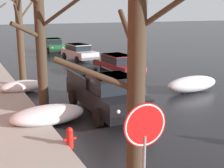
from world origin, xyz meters
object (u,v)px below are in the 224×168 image
(bare_tree_at_the_corner, at_px, (138,75))
(bare_tree_second_along_sidewalk, at_px, (40,38))
(sedan_silver_parked_kerbside_mid, at_px, (79,52))
(pickup_truck_black_approaching_near_lane, at_px, (105,93))
(sedan_maroon_parked_kerbside_close, at_px, (119,65))
(fire_hydrant, at_px, (70,138))
(bare_tree_mid_block, at_px, (20,32))
(stop_sign_at_corner, at_px, (145,140))
(sedan_green_parked_far_down_block, at_px, (54,45))

(bare_tree_at_the_corner, xyz_separation_m, bare_tree_second_along_sidewalk, (-0.05, 7.81, 0.09))
(sedan_silver_parked_kerbside_mid, bearing_deg, pickup_truck_black_approaching_near_lane, -105.81)
(sedan_maroon_parked_kerbside_close, height_order, fire_hydrant, sedan_maroon_parked_kerbside_close)
(bare_tree_second_along_sidewalk, xyz_separation_m, sedan_maroon_parked_kerbside_close, (6.47, 5.30, -2.45))
(bare_tree_second_along_sidewalk, xyz_separation_m, sedan_silver_parked_kerbside_mid, (6.38, 12.78, -2.45))
(pickup_truck_black_approaching_near_lane, xyz_separation_m, fire_hydrant, (-2.54, -2.73, -0.52))
(bare_tree_at_the_corner, bearing_deg, bare_tree_mid_block, 90.13)
(bare_tree_second_along_sidewalk, xyz_separation_m, pickup_truck_black_approaching_near_lane, (2.40, -1.27, -2.32))
(bare_tree_mid_block, relative_size, fire_hydrant, 8.35)
(bare_tree_at_the_corner, distance_m, stop_sign_at_corner, 1.37)
(sedan_silver_parked_kerbside_mid, bearing_deg, bare_tree_at_the_corner, -107.09)
(bare_tree_second_along_sidewalk, relative_size, stop_sign_at_corner, 2.22)
(bare_tree_second_along_sidewalk, distance_m, pickup_truck_black_approaching_near_lane, 3.57)
(sedan_maroon_parked_kerbside_close, relative_size, stop_sign_at_corner, 1.53)
(sedan_maroon_parked_kerbside_close, bearing_deg, stop_sign_at_corner, -115.96)
(bare_tree_mid_block, bearing_deg, pickup_truck_black_approaching_near_lane, -68.61)
(bare_tree_second_along_sidewalk, distance_m, sedan_maroon_parked_kerbside_close, 8.72)
(pickup_truck_black_approaching_near_lane, relative_size, stop_sign_at_corner, 1.84)
(bare_tree_second_along_sidewalk, bearing_deg, stop_sign_at_corner, -92.47)
(bare_tree_mid_block, distance_m, sedan_maroon_parked_kerbside_close, 6.90)
(sedan_maroon_parked_kerbside_close, bearing_deg, sedan_silver_parked_kerbside_mid, 90.71)
(bare_tree_mid_block, relative_size, stop_sign_at_corner, 2.06)
(stop_sign_at_corner, bearing_deg, fire_hydrant, 87.10)
(sedan_green_parked_far_down_block, xyz_separation_m, fire_hydrant, (-6.07, -23.26, -0.39))
(sedan_silver_parked_kerbside_mid, height_order, sedan_green_parked_far_down_block, same)
(bare_tree_second_along_sidewalk, xyz_separation_m, bare_tree_mid_block, (0.02, 4.81, -0.06))
(bare_tree_mid_block, xyz_separation_m, pickup_truck_black_approaching_near_lane, (2.38, -6.08, -2.26))
(sedan_maroon_parked_kerbside_close, height_order, sedan_green_parked_far_down_block, same)
(bare_tree_second_along_sidewalk, relative_size, sedan_green_parked_far_down_block, 1.54)
(bare_tree_second_along_sidewalk, distance_m, bare_tree_mid_block, 4.81)
(sedan_silver_parked_kerbside_mid, bearing_deg, bare_tree_second_along_sidewalk, -116.53)
(sedan_maroon_parked_kerbside_close, xyz_separation_m, sedan_silver_parked_kerbside_mid, (-0.09, 7.47, 0.00))
(pickup_truck_black_approaching_near_lane, relative_size, fire_hydrant, 7.45)
(pickup_truck_black_approaching_near_lane, distance_m, fire_hydrant, 3.76)
(bare_tree_at_the_corner, relative_size, pickup_truck_black_approaching_near_lane, 1.10)
(bare_tree_at_the_corner, xyz_separation_m, pickup_truck_black_approaching_near_lane, (2.35, 6.54, -2.23))
(bare_tree_at_the_corner, height_order, fire_hydrant, bare_tree_at_the_corner)
(bare_tree_second_along_sidewalk, height_order, pickup_truck_black_approaching_near_lane, bare_tree_second_along_sidewalk)
(pickup_truck_black_approaching_near_lane, height_order, fire_hydrant, pickup_truck_black_approaching_near_lane)
(bare_tree_at_the_corner, distance_m, pickup_truck_black_approaching_near_lane, 7.30)
(sedan_green_parked_far_down_block, height_order, fire_hydrant, sedan_green_parked_far_down_block)
(pickup_truck_black_approaching_near_lane, bearing_deg, stop_sign_at_corner, -110.35)
(fire_hydrant, bearing_deg, sedan_silver_parked_kerbside_mid, 68.77)
(bare_tree_mid_block, height_order, stop_sign_at_corner, bare_tree_mid_block)
(sedan_maroon_parked_kerbside_close, xyz_separation_m, fire_hydrant, (-6.61, -9.30, -0.40))
(bare_tree_second_along_sidewalk, relative_size, sedan_maroon_parked_kerbside_close, 1.46)
(bare_tree_second_along_sidewalk, height_order, bare_tree_mid_block, bare_tree_second_along_sidewalk)
(bare_tree_at_the_corner, height_order, stop_sign_at_corner, bare_tree_at_the_corner)
(bare_tree_second_along_sidewalk, height_order, sedan_maroon_parked_kerbside_close, bare_tree_second_along_sidewalk)
(bare_tree_mid_block, relative_size, pickup_truck_black_approaching_near_lane, 1.12)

